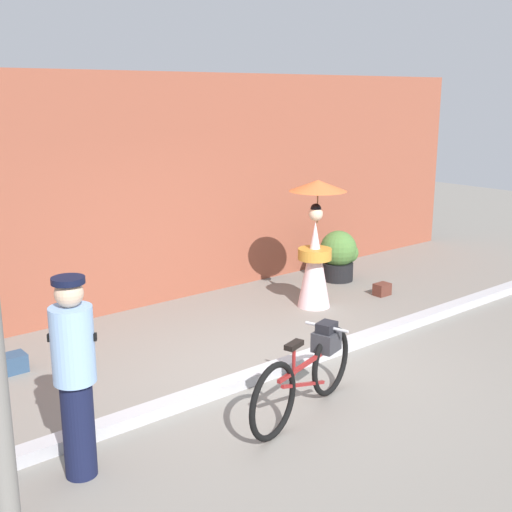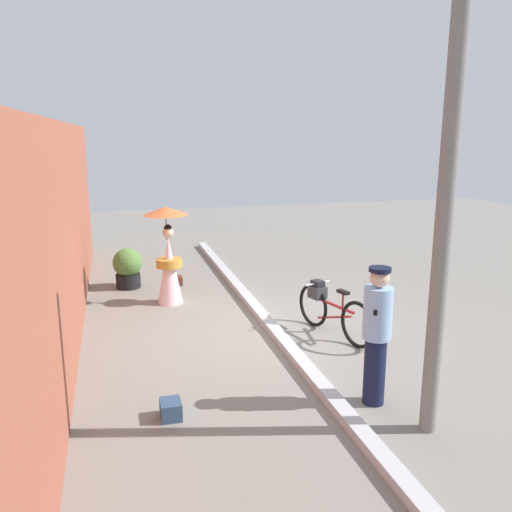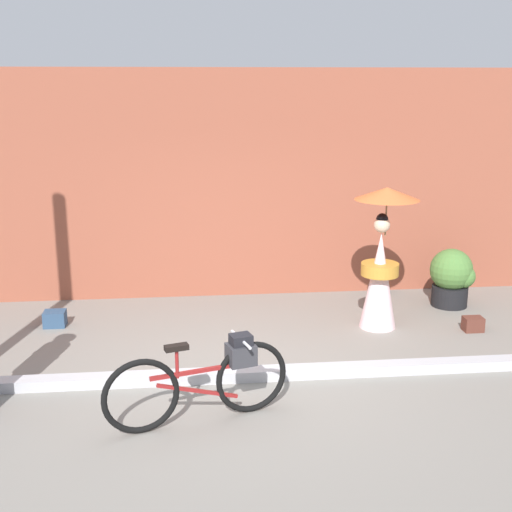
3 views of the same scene
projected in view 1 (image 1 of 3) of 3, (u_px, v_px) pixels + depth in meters
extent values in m
plane|color=gray|center=(276.00, 374.00, 7.34)|extent=(30.00, 30.00, 0.00)
cube|color=brown|center=(129.00, 192.00, 9.35)|extent=(14.00, 0.40, 3.35)
cube|color=#B2B2B7|center=(276.00, 369.00, 7.33)|extent=(14.00, 0.20, 0.12)
torus|color=black|center=(331.00, 361.00, 6.76)|extent=(0.72, 0.26, 0.73)
torus|color=black|center=(273.00, 401.00, 5.89)|extent=(0.72, 0.26, 0.73)
cube|color=maroon|center=(304.00, 365.00, 6.29)|extent=(0.89, 0.29, 0.04)
cube|color=maroon|center=(304.00, 384.00, 6.34)|extent=(0.78, 0.26, 0.29)
cylinder|color=maroon|center=(294.00, 360.00, 6.10)|extent=(0.03, 0.03, 0.30)
cube|color=black|center=(294.00, 345.00, 6.06)|extent=(0.24, 0.15, 0.05)
cylinder|color=silver|center=(327.00, 327.00, 6.58)|extent=(0.16, 0.47, 0.03)
cube|color=#333338|center=(326.00, 341.00, 6.61)|extent=(0.31, 0.28, 0.20)
cube|color=black|center=(327.00, 329.00, 6.58)|extent=(0.24, 0.21, 0.14)
cylinder|color=#141938|center=(79.00, 429.00, 5.31)|extent=(0.26, 0.26, 0.83)
cylinder|color=#8CB2E0|center=(73.00, 345.00, 5.13)|extent=(0.34, 0.34, 0.62)
sphere|color=#D8B293|center=(69.00, 293.00, 5.03)|extent=(0.23, 0.23, 0.23)
cylinder|color=black|center=(68.00, 280.00, 5.00)|extent=(0.26, 0.26, 0.05)
cube|color=black|center=(72.00, 337.00, 5.11)|extent=(0.33, 0.26, 0.06)
cone|color=silver|center=(315.00, 264.00, 9.50)|extent=(0.48, 0.48, 1.28)
cylinder|color=#C1842D|center=(315.00, 254.00, 9.47)|extent=(0.49, 0.49, 0.16)
sphere|color=beige|center=(316.00, 214.00, 9.32)|extent=(0.21, 0.21, 0.21)
sphere|color=black|center=(316.00, 209.00, 9.30)|extent=(0.15, 0.15, 0.15)
cylinder|color=olive|center=(318.00, 205.00, 9.34)|extent=(0.02, 0.02, 0.55)
cone|color=orange|center=(318.00, 186.00, 9.28)|extent=(0.83, 0.83, 0.16)
cylinder|color=black|center=(338.00, 271.00, 10.97)|extent=(0.51, 0.51, 0.30)
sphere|color=#4C7A38|center=(338.00, 249.00, 10.87)|extent=(0.61, 0.61, 0.61)
sphere|color=#4C7A38|center=(348.00, 253.00, 10.91)|extent=(0.33, 0.33, 0.33)
cube|color=navy|center=(13.00, 363.00, 7.37)|extent=(0.28, 0.24, 0.21)
cube|color=#243951|center=(15.00, 361.00, 7.30)|extent=(0.24, 0.08, 0.07)
cube|color=#592D23|center=(382.00, 289.00, 10.15)|extent=(0.25, 0.18, 0.19)
cube|color=#47241C|center=(385.00, 287.00, 10.10)|extent=(0.21, 0.06, 0.07)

